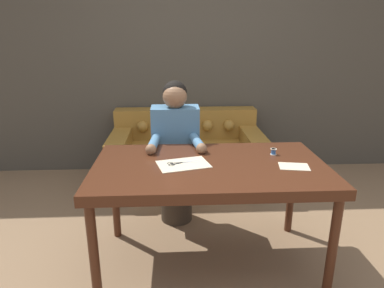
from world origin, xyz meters
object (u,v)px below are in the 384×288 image
at_px(couch, 187,157).
at_px(thread_spool, 273,152).
at_px(person, 176,154).
at_px(scissors, 179,163).
at_px(dining_table, 210,174).

bearing_deg(couch, thread_spool, -65.77).
bearing_deg(person, couch, 81.55).
bearing_deg(thread_spool, scissors, -168.05).
bearing_deg(couch, scissors, -94.22).
bearing_deg(person, dining_table, -69.93).
relative_size(dining_table, couch, 0.96).
height_order(dining_table, thread_spool, thread_spool).
relative_size(couch, thread_spool, 36.24).
distance_m(dining_table, couch, 1.52).
xyz_separation_m(couch, thread_spool, (0.58, -1.30, 0.51)).
xyz_separation_m(couch, scissors, (-0.11, -1.44, 0.49)).
bearing_deg(dining_table, scissors, 175.51).
height_order(scissors, thread_spool, thread_spool).
distance_m(person, scissors, 0.63).
relative_size(dining_table, scissors, 6.52).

